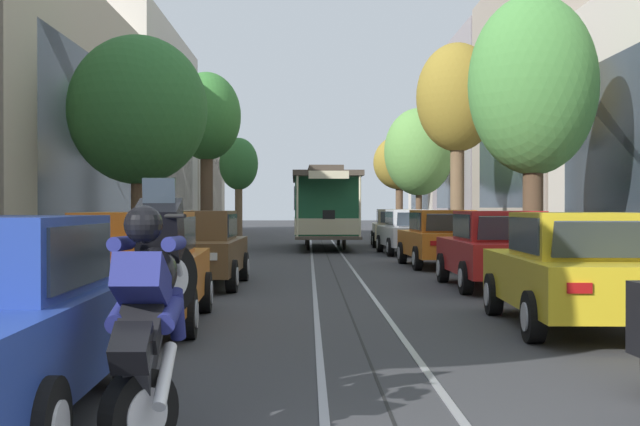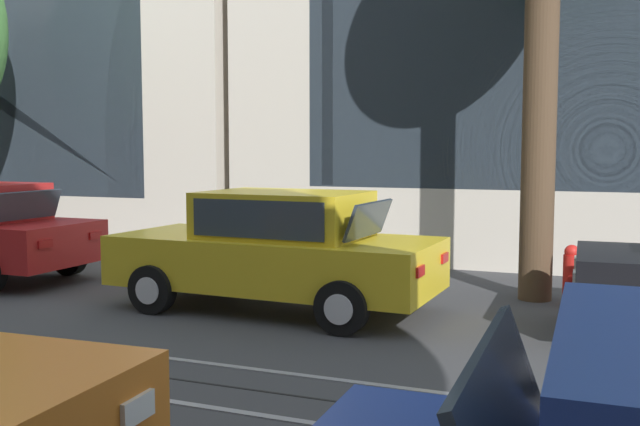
% 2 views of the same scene
% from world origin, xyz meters
% --- Properties ---
extents(ground_plane, '(160.00, 160.00, 0.00)m').
position_xyz_m(ground_plane, '(0.00, 25.22, 0.00)').
color(ground_plane, '#38383A').
extents(trolley_track_rails, '(1.14, 71.04, 0.01)m').
position_xyz_m(trolley_track_rails, '(0.00, 29.52, 0.00)').
color(trolley_track_rails, gray).
rests_on(trolley_track_rails, ground).
extents(building_facade_left, '(5.62, 62.74, 10.25)m').
position_xyz_m(building_facade_left, '(-9.67, 27.51, 4.47)').
color(building_facade_left, gray).
rests_on(building_facade_left, ground).
extents(building_facade_right, '(5.82, 62.74, 10.98)m').
position_xyz_m(building_facade_right, '(9.86, 27.68, 4.72)').
color(building_facade_right, beige).
rests_on(building_facade_right, ground).
extents(parked_car_orange_second_left, '(2.13, 4.42, 1.58)m').
position_xyz_m(parked_car_orange_second_left, '(-3.10, 7.91, 0.80)').
color(parked_car_orange_second_left, orange).
rests_on(parked_car_orange_second_left, ground).
extents(parked_car_brown_mid_left, '(2.03, 4.37, 1.58)m').
position_xyz_m(parked_car_brown_mid_left, '(-3.00, 13.71, 0.80)').
color(parked_car_brown_mid_left, brown).
rests_on(parked_car_brown_mid_left, ground).
extents(parked_car_yellow_second_right, '(2.11, 4.41, 1.58)m').
position_xyz_m(parked_car_yellow_second_right, '(3.01, 7.48, 0.80)').
color(parked_car_yellow_second_right, gold).
rests_on(parked_car_yellow_second_right, ground).
extents(parked_car_red_mid_right, '(2.01, 4.36, 1.58)m').
position_xyz_m(parked_car_red_mid_right, '(3.20, 13.20, 0.80)').
color(parked_car_red_mid_right, red).
rests_on(parked_car_red_mid_right, ground).
extents(parked_car_orange_fourth_right, '(2.12, 4.41, 1.58)m').
position_xyz_m(parked_car_orange_fourth_right, '(3.04, 19.36, 0.80)').
color(parked_car_orange_fourth_right, orange).
rests_on(parked_car_orange_fourth_right, ground).
extents(parked_car_white_fifth_right, '(2.14, 4.42, 1.58)m').
position_xyz_m(parked_car_white_fifth_right, '(2.93, 25.67, 0.80)').
color(parked_car_white_fifth_right, silver).
rests_on(parked_car_white_fifth_right, ground).
extents(parked_car_beige_sixth_right, '(2.15, 4.42, 1.58)m').
position_xyz_m(parked_car_beige_sixth_right, '(3.02, 31.64, 0.80)').
color(parked_car_beige_sixth_right, '#C1B28E').
rests_on(parked_car_beige_sixth_right, ground).
extents(street_tree_kerb_left_second, '(3.42, 3.05, 5.89)m').
position_xyz_m(street_tree_kerb_left_second, '(-4.86, 16.83, 4.03)').
color(street_tree_kerb_left_second, brown).
rests_on(street_tree_kerb_left_second, ground).
extents(street_tree_kerb_left_mid, '(2.76, 3.02, 7.11)m').
position_xyz_m(street_tree_kerb_left_mid, '(-4.75, 30.03, 5.22)').
color(street_tree_kerb_left_mid, brown).
rests_on(street_tree_kerb_left_mid, ground).
extents(street_tree_kerb_left_fourth, '(2.24, 2.10, 5.68)m').
position_xyz_m(street_tree_kerb_left_fourth, '(-4.66, 44.58, 4.07)').
color(street_tree_kerb_left_fourth, brown).
rests_on(street_tree_kerb_left_fourth, ground).
extents(street_tree_kerb_right_second, '(3.01, 2.50, 6.59)m').
position_xyz_m(street_tree_kerb_right_second, '(4.56, 15.49, 4.43)').
color(street_tree_kerb_right_second, '#4C3826').
rests_on(street_tree_kerb_right_second, ground).
extents(street_tree_kerb_right_mid, '(3.03, 2.76, 7.74)m').
position_xyz_m(street_tree_kerb_right_mid, '(4.85, 27.06, 5.61)').
color(street_tree_kerb_right_mid, brown).
rests_on(street_tree_kerb_right_mid, ground).
extents(street_tree_kerb_right_fourth, '(3.48, 3.51, 6.64)m').
position_xyz_m(street_tree_kerb_right_fourth, '(4.89, 38.12, 4.43)').
color(street_tree_kerb_right_fourth, brown).
rests_on(street_tree_kerb_right_fourth, ground).
extents(street_tree_kerb_right_far, '(3.28, 2.66, 6.18)m').
position_xyz_m(street_tree_kerb_right_far, '(5.09, 48.95, 4.42)').
color(street_tree_kerb_right_far, brown).
rests_on(street_tree_kerb_right_far, ground).
extents(cable_car_trolley, '(2.70, 9.16, 3.28)m').
position_xyz_m(cable_car_trolley, '(0.00, 30.73, 1.66)').
color(cable_car_trolley, '#1E5B38').
rests_on(cable_car_trolley, ground).
extents(motorcycle_with_rider, '(0.48, 1.83, 1.87)m').
position_xyz_m(motorcycle_with_rider, '(-1.76, 1.93, 0.98)').
color(motorcycle_with_rider, black).
rests_on(motorcycle_with_rider, ground).
extents(pedestrian_on_left_pavement, '(0.55, 0.39, 1.55)m').
position_xyz_m(pedestrian_on_left_pavement, '(-5.93, 34.36, 0.87)').
color(pedestrian_on_left_pavement, black).
rests_on(pedestrian_on_left_pavement, ground).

